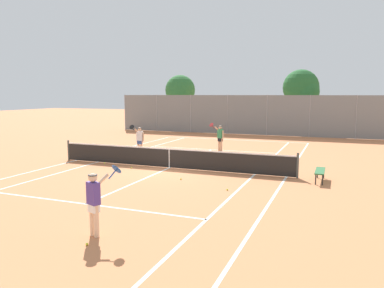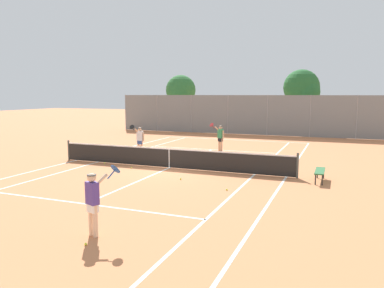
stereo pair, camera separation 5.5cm
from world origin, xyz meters
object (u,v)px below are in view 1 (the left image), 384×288
Objects in this scene: player_near_side at (94,200)px; loose_tennis_ball_5 at (266,157)px; loose_tennis_ball_4 at (87,244)px; courtside_bench at (320,172)px; player_far_left at (140,139)px; tree_behind_left at (180,91)px; loose_tennis_ball_0 at (227,190)px; tennis_net at (169,157)px; loose_tennis_ball_2 at (131,168)px; player_far_right at (220,136)px; loose_tennis_ball_1 at (105,163)px; loose_tennis_ball_3 at (181,179)px; tree_behind_right at (302,89)px.

player_near_side is 26.88× the size of loose_tennis_ball_5.
courtside_bench is (4.75, 8.83, 0.38)m from loose_tennis_ball_4.
tree_behind_left is at bearing 105.37° from player_far_left.
player_far_left is 26.88× the size of loose_tennis_ball_0.
loose_tennis_ball_2 is at bearing -154.01° from tennis_net.
loose_tennis_ball_4 is 0.04× the size of courtside_bench.
courtside_bench reaches higher than loose_tennis_ball_4.
player_far_right reaches higher than loose_tennis_ball_5.
courtside_bench is (10.18, -3.34, -0.52)m from player_far_left.
player_far_left reaches higher than loose_tennis_ball_1.
player_far_right is 26.88× the size of loose_tennis_ball_3.
player_far_right is 26.88× the size of loose_tennis_ball_4.
tennis_net is at bearing -68.16° from tree_behind_left.
player_far_left and player_far_right have the same top height.
tennis_net is 6.76× the size of player_far_left.
loose_tennis_ball_1 is at bearing 159.49° from loose_tennis_ball_3.
loose_tennis_ball_2 is (1.69, -3.82, -0.89)m from player_far_left.
loose_tennis_ball_2 is 0.04× the size of courtside_bench.
courtside_bench is (8.49, 0.48, 0.38)m from loose_tennis_ball_2.
loose_tennis_ball_3 is 1.00× the size of loose_tennis_ball_5.
courtside_bench reaches higher than loose_tennis_ball_0.
player_near_side is (1.94, -8.57, 0.42)m from tennis_net.
loose_tennis_ball_1 is 1.98m from loose_tennis_ball_2.
tree_behind_left is at bearing 102.38° from loose_tennis_ball_1.
tree_behind_right reaches higher than player_far_right.
player_near_side is 14.57m from player_far_right.
courtside_bench is at bearing 41.78° from loose_tennis_ball_0.
tennis_net is at bearing 140.76° from loose_tennis_ball_0.
tree_behind_right is at bearing 73.55° from loose_tennis_ball_2.
tree_behind_left is at bearing 126.41° from courtside_bench.
player_far_left is at bearing 114.36° from player_near_side.
loose_tennis_ball_0 is 7.84m from loose_tennis_ball_1.
player_near_side is at bearing -94.81° from tree_behind_right.
tennis_net reaches higher than loose_tennis_ball_0.
tree_behind_left is (-9.84, 28.27, 2.93)m from player_near_side.
player_far_left is at bearing -167.43° from loose_tennis_ball_5.
loose_tennis_ball_4 is 0.01× the size of tree_behind_right.
loose_tennis_ball_1 and loose_tennis_ball_5 have the same top height.
player_far_right is at bearing 134.59° from courtside_bench.
player_far_left is 7.09m from loose_tennis_ball_3.
player_far_right is 7.53m from loose_tennis_ball_1.
courtside_bench is at bearing -53.59° from tree_behind_left.
player_far_left is at bearing 133.19° from loose_tennis_ball_3.
loose_tennis_ball_4 is 1.00× the size of loose_tennis_ball_5.
loose_tennis_ball_5 is at bearing 83.11° from loose_tennis_ball_4.
loose_tennis_ball_3 is 0.01× the size of tree_behind_right.
loose_tennis_ball_0 is 6.29m from loose_tennis_ball_4.
loose_tennis_ball_1 is 1.00× the size of loose_tennis_ball_5.
player_far_left is 3.38m from loose_tennis_ball_1.
player_near_side is at bearing 107.33° from loose_tennis_ball_4.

